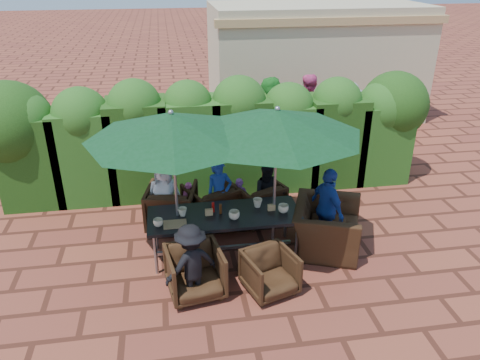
{
  "coord_description": "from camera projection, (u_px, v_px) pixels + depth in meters",
  "views": [
    {
      "loc": [
        -0.9,
        -6.45,
        4.42
      ],
      "look_at": [
        0.21,
        0.4,
        1.08
      ],
      "focal_mm": 35.0,
      "sensor_mm": 36.0,
      "label": 1
    }
  ],
  "objects": [
    {
      "name": "cup_d",
      "position": [
        258.0,
        203.0,
        7.53
      ],
      "size": [
        0.15,
        0.15,
        0.14
      ],
      "primitive_type": "imported",
      "color": "beige",
      "rests_on": "dining_table"
    },
    {
      "name": "number_block_right",
      "position": [
        271.0,
        207.0,
        7.44
      ],
      "size": [
        0.12,
        0.06,
        0.1
      ],
      "primitive_type": "cube",
      "color": "tan",
      "rests_on": "dining_table"
    },
    {
      "name": "ground",
      "position": [
        231.0,
        250.0,
        7.78
      ],
      "size": [
        80.0,
        80.0,
        0.0
      ],
      "primitive_type": "plane",
      "color": "brown",
      "rests_on": "ground"
    },
    {
      "name": "child_right",
      "position": [
        240.0,
        201.0,
        8.44
      ],
      "size": [
        0.37,
        0.34,
        0.85
      ],
      "primitive_type": "imported",
      "rotation": [
        0.0,
        0.0,
        -0.34
      ],
      "color": "#8F4699",
      "rests_on": "ground"
    },
    {
      "name": "chair_far_right",
      "position": [
        258.0,
        199.0,
        8.52
      ],
      "size": [
        1.01,
        0.99,
        0.82
      ],
      "primitive_type": "imported",
      "rotation": [
        0.0,
        0.0,
        3.53
      ],
      "color": "black",
      "rests_on": "ground"
    },
    {
      "name": "chair_far_left",
      "position": [
        172.0,
        205.0,
        8.27
      ],
      "size": [
        0.98,
        0.94,
        0.87
      ],
      "primitive_type": "imported",
      "rotation": [
        0.0,
        0.0,
        2.94
      ],
      "color": "black",
      "rests_on": "ground"
    },
    {
      "name": "pedestrian_c",
      "position": [
        347.0,
        114.0,
        11.74
      ],
      "size": [
        1.15,
        0.84,
        1.63
      ],
      "primitive_type": "imported",
      "rotation": [
        0.0,
        0.0,
        2.74
      ],
      "color": "#9B9AA3",
      "rests_on": "ground"
    },
    {
      "name": "pedestrian_a",
      "position": [
        270.0,
        114.0,
        11.37
      ],
      "size": [
        1.78,
        1.49,
        1.86
      ],
      "primitive_type": "imported",
      "rotation": [
        0.0,
        0.0,
        2.54
      ],
      "color": "green",
      "rests_on": "ground"
    },
    {
      "name": "cup_a",
      "position": [
        158.0,
        223.0,
        7.0
      ],
      "size": [
        0.15,
        0.15,
        0.12
      ],
      "primitive_type": "imported",
      "color": "beige",
      "rests_on": "dining_table"
    },
    {
      "name": "cup_b",
      "position": [
        183.0,
        212.0,
        7.27
      ],
      "size": [
        0.14,
        0.14,
        0.13
      ],
      "primitive_type": "imported",
      "color": "beige",
      "rests_on": "dining_table"
    },
    {
      "name": "cup_e",
      "position": [
        283.0,
        209.0,
        7.37
      ],
      "size": [
        0.17,
        0.17,
        0.13
      ],
      "primitive_type": "imported",
      "color": "beige",
      "rests_on": "dining_table"
    },
    {
      "name": "number_block_left",
      "position": [
        209.0,
        212.0,
        7.3
      ],
      "size": [
        0.12,
        0.06,
        0.1
      ],
      "primitive_type": "cube",
      "color": "tan",
      "rests_on": "dining_table"
    },
    {
      "name": "adult_far_right",
      "position": [
        269.0,
        195.0,
        8.31
      ],
      "size": [
        0.6,
        0.42,
        1.17
      ],
      "primitive_type": "imported",
      "rotation": [
        0.0,
        0.0,
        -0.14
      ],
      "color": "black",
      "rests_on": "ground"
    },
    {
      "name": "pedestrian_b",
      "position": [
        306.0,
        111.0,
        11.63
      ],
      "size": [
        1.03,
        0.85,
        1.84
      ],
      "primitive_type": "imported",
      "rotation": [
        0.0,
        0.0,
        3.56
      ],
      "color": "#E25095",
      "rests_on": "ground"
    },
    {
      "name": "chair_near_right",
      "position": [
        270.0,
        271.0,
        6.68
      ],
      "size": [
        0.84,
        0.82,
        0.7
      ],
      "primitive_type": "imported",
      "rotation": [
        0.0,
        0.0,
        0.31
      ],
      "color": "black",
      "rests_on": "ground"
    },
    {
      "name": "chair_far_mid",
      "position": [
        211.0,
        202.0,
        8.4
      ],
      "size": [
        1.05,
        1.03,
        0.83
      ],
      "primitive_type": "imported",
      "rotation": [
        0.0,
        0.0,
        3.57
      ],
      "color": "black",
      "rests_on": "ground"
    },
    {
      "name": "hedge_wall",
      "position": [
        205.0,
        130.0,
        9.26
      ],
      "size": [
        9.1,
        1.6,
        2.4
      ],
      "color": "black",
      "rests_on": "ground"
    },
    {
      "name": "dining_table",
      "position": [
        224.0,
        218.0,
        7.38
      ],
      "size": [
        2.4,
        0.9,
        0.75
      ],
      "color": "black",
      "rests_on": "ground"
    },
    {
      "name": "adult_near_left",
      "position": [
        191.0,
        264.0,
        6.41
      ],
      "size": [
        0.85,
        0.64,
        1.2
      ],
      "primitive_type": "imported",
      "rotation": [
        0.0,
        0.0,
        3.58
      ],
      "color": "black",
      "rests_on": "ground"
    },
    {
      "name": "chair_near_left",
      "position": [
        195.0,
        270.0,
        6.63
      ],
      "size": [
        0.87,
        0.83,
        0.79
      ],
      "primitive_type": "imported",
      "rotation": [
        0.0,
        0.0,
        0.16
      ],
      "color": "black",
      "rests_on": "ground"
    },
    {
      "name": "building",
      "position": [
        314.0,
        61.0,
        13.81
      ],
      "size": [
        6.2,
        3.08,
        3.2
      ],
      "color": "#BAAD8A",
      "rests_on": "ground"
    },
    {
      "name": "chair_end_right",
      "position": [
        327.0,
        220.0,
        7.63
      ],
      "size": [
        1.16,
        1.4,
        1.05
      ],
      "primitive_type": "imported",
      "rotation": [
        0.0,
        0.0,
        1.2
      ],
      "color": "black",
      "rests_on": "ground"
    },
    {
      "name": "ketchup_bottle",
      "position": [
        213.0,
        207.0,
        7.37
      ],
      "size": [
        0.04,
        0.04,
        0.17
      ],
      "primitive_type": "cylinder",
      "color": "#B20C0A",
      "rests_on": "dining_table"
    },
    {
      "name": "umbrella_left",
      "position": [
        172.0,
        126.0,
        6.68
      ],
      "size": [
        2.54,
        2.54,
        2.46
      ],
      "color": "gray",
      "rests_on": "ground"
    },
    {
      "name": "umbrella_right",
      "position": [
        277.0,
        122.0,
        6.84
      ],
      "size": [
        2.59,
        2.59,
        2.46
      ],
      "color": "gray",
      "rests_on": "ground"
    },
    {
      "name": "adult_end_right",
      "position": [
        327.0,
        209.0,
        7.61
      ],
      "size": [
        0.62,
        0.9,
        1.39
      ],
      "primitive_type": "imported",
      "rotation": [
        0.0,
        0.0,
        1.85
      ],
      "color": "#1B3C95",
      "rests_on": "ground"
    },
    {
      "name": "sauce_bottle",
      "position": [
        221.0,
        209.0,
        7.32
      ],
      "size": [
        0.04,
        0.04,
        0.17
      ],
      "primitive_type": "cylinder",
      "color": "#4C230C",
      "rests_on": "dining_table"
    },
    {
      "name": "cup_c",
      "position": [
        234.0,
        215.0,
        7.18
      ],
      "size": [
        0.17,
        0.17,
        0.14
      ],
      "primitive_type": "imported",
      "color": "beige",
      "rests_on": "dining_table"
    },
    {
      "name": "child_left",
      "position": [
        189.0,
        204.0,
        8.37
      ],
      "size": [
        0.36,
        0.32,
        0.81
      ],
      "primitive_type": "imported",
      "rotation": [
        0.0,
        0.0,
        -0.35
      ],
      "color": "#E25095",
      "rests_on": "ground"
    },
    {
      "name": "adult_far_mid",
      "position": [
        219.0,
        195.0,
        8.18
      ],
      "size": [
        0.52,
        0.46,
        1.27
      ],
      "primitive_type": "imported",
      "rotation": [
        0.0,
        0.0,
        0.2
      ],
      "color": "#1B3C95",
      "rests_on": "ground"
    },
    {
      "name": "adult_far_left",
      "position": [
        165.0,
        196.0,
        8.11
      ],
      "size": [
        0.72,
        0.55,
        1.3
      ],
      "primitive_type": "imported",
      "rotation": [
        0.0,
        0.0,
        -0.3
      ],
      "color": "silver",
      "rests_on": "ground"
    },
    {
      "name": "serving_tray",
      "position": [
        175.0,
        224.0,
        7.05
      ],
      "size": [
        0.35,
        0.25,
        0.02
      ],
      "primitive_type": "cube",
      "color": "#947047",
      "rests_on": "dining_table"
    }
  ]
}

